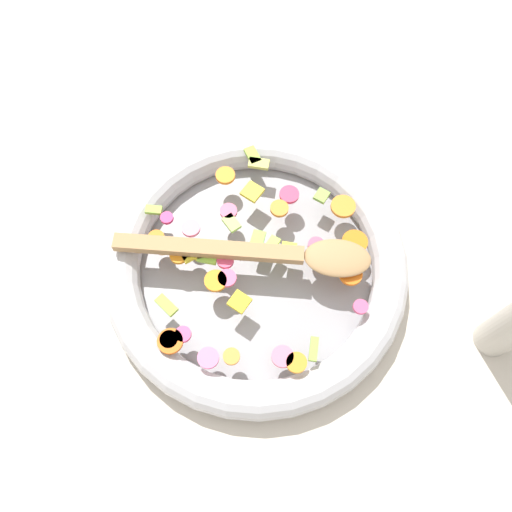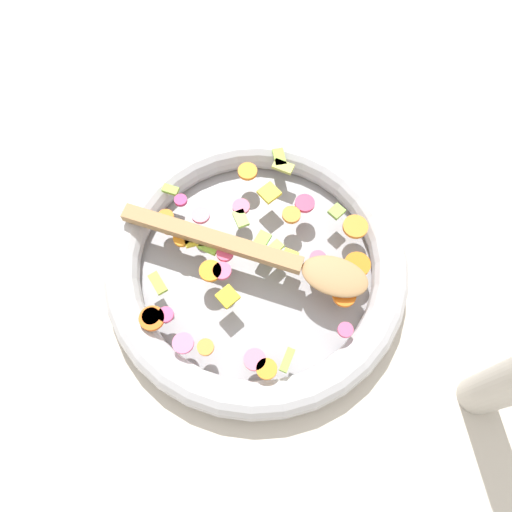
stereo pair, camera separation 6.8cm
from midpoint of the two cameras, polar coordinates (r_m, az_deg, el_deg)
name	(u,v)px [view 2 (the right image)]	position (r m, az deg, el deg)	size (l,w,h in m)	color
ground_plane	(256,270)	(0.73, 2.67, -1.91)	(4.00, 4.00, 0.00)	beige
skillet	(256,264)	(0.71, 2.74, -1.23)	(0.43, 0.43, 0.05)	gray
chopped_vegetables	(248,255)	(0.68, 1.96, -0.20)	(0.35, 0.32, 0.01)	orange
wooden_spoon	(268,256)	(0.67, 4.31, -0.31)	(0.29, 0.25, 0.01)	#A87F51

